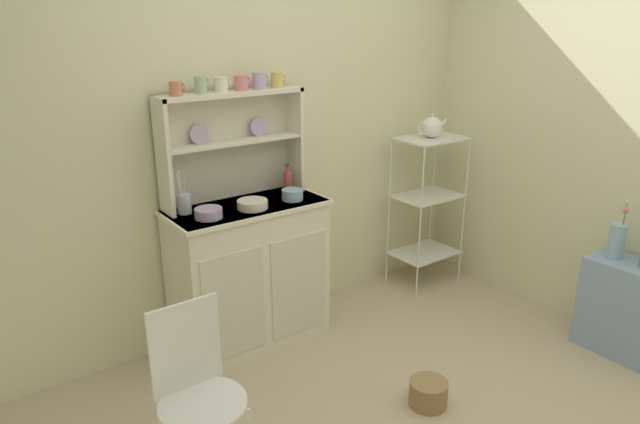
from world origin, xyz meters
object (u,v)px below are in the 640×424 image
at_px(side_shelf_blue, 625,308).
at_px(porcelain_teapot, 432,127).
at_px(floor_basket, 428,393).
at_px(bowl_mixing_large, 209,213).
at_px(jam_bottle, 288,181).
at_px(wire_chair, 196,383).
at_px(cup_terracotta_0, 176,89).
at_px(hutch_shelf_unit, 230,137).
at_px(flower_vase, 617,239).
at_px(bakers_rack, 428,195).
at_px(hutch_cabinet, 249,273).
at_px(utensil_jar, 184,203).

bearing_deg(side_shelf_blue, porcelain_teapot, 100.14).
distance_m(floor_basket, porcelain_teapot, 1.88).
distance_m(bowl_mixing_large, jam_bottle, 0.64).
bearing_deg(bowl_mixing_large, floor_basket, -55.80).
bearing_deg(wire_chair, cup_terracotta_0, 81.63).
distance_m(hutch_shelf_unit, bowl_mixing_large, 0.50).
bearing_deg(bowl_mixing_large, flower_vase, -31.59).
relative_size(cup_terracotta_0, flower_vase, 0.23).
bearing_deg(bakers_rack, bowl_mixing_large, -178.60).
relative_size(hutch_cabinet, flower_vase, 2.64).
bearing_deg(bakers_rack, cup_terracotta_0, 175.19).
bearing_deg(flower_vase, cup_terracotta_0, 145.20).
xyz_separation_m(bakers_rack, cup_terracotta_0, (-1.81, 0.15, 0.89)).
height_order(wire_chair, porcelain_teapot, porcelain_teapot).
height_order(wire_chair, jam_bottle, jam_bottle).
bearing_deg(jam_bottle, floor_basket, -86.18).
xyz_separation_m(side_shelf_blue, cup_terracotta_0, (-2.06, 1.55, 1.29)).
relative_size(wire_chair, cup_terracotta_0, 10.38).
bearing_deg(bowl_mixing_large, hutch_cabinet, 15.00).
relative_size(bakers_rack, jam_bottle, 6.37).
bearing_deg(bakers_rack, side_shelf_blue, -79.93).
height_order(wire_chair, utensil_jar, utensil_jar).
distance_m(cup_terracotta_0, utensil_jar, 0.62).
relative_size(hutch_cabinet, cup_terracotta_0, 11.50).
bearing_deg(utensil_jar, jam_bottle, 0.65).
height_order(cup_terracotta_0, utensil_jar, cup_terracotta_0).
bearing_deg(cup_terracotta_0, porcelain_teapot, -4.81).
xyz_separation_m(side_shelf_blue, jam_bottle, (-1.39, 1.52, 0.68)).
relative_size(bakers_rack, flower_vase, 3.13).
height_order(hutch_cabinet, hutch_shelf_unit, hutch_shelf_unit).
xyz_separation_m(floor_basket, porcelain_teapot, (1.06, 1.07, 1.12)).
bearing_deg(jam_bottle, bowl_mixing_large, -165.56).
bearing_deg(utensil_jar, side_shelf_blue, -35.88).
bearing_deg(hutch_shelf_unit, utensil_jar, -166.46).
distance_m(hutch_cabinet, jam_bottle, 0.62).
distance_m(wire_chair, flower_vase, 2.54).
relative_size(utensil_jar, flower_vase, 0.69).
relative_size(jam_bottle, flower_vase, 0.49).
distance_m(hutch_cabinet, porcelain_teapot, 1.66).
bearing_deg(porcelain_teapot, bakers_rack, -0.00).
bearing_deg(flower_vase, bakers_rack, 101.01).
distance_m(bowl_mixing_large, flower_vase, 2.38).
bearing_deg(bakers_rack, hutch_cabinet, 178.83).
xyz_separation_m(bakers_rack, jam_bottle, (-1.14, 0.12, 0.28)).
xyz_separation_m(bowl_mixing_large, jam_bottle, (0.62, 0.16, 0.04)).
bearing_deg(floor_basket, bowl_mixing_large, 124.20).
bearing_deg(bakers_rack, wire_chair, -158.84).
xyz_separation_m(utensil_jar, flower_vase, (2.09, -1.39, -0.26)).
distance_m(bakers_rack, side_shelf_blue, 1.48).
height_order(side_shelf_blue, flower_vase, flower_vase).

